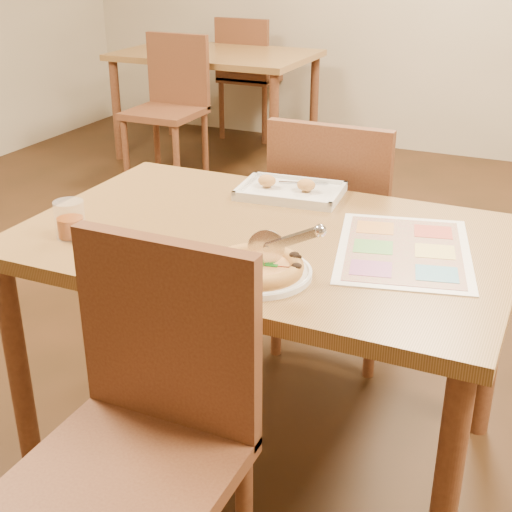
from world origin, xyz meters
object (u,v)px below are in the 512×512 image
at_px(chair_near, 148,403).
at_px(bg_table, 216,65).
at_px(pizza, 256,266).
at_px(pizza_cutter, 283,242).
at_px(bg_chair_near, 171,91).
at_px(bg_chair_far, 247,64).
at_px(plate, 256,273).
at_px(glass_tumbler, 70,221).
at_px(menu, 404,250).
at_px(appetizer_tray, 290,191).
at_px(dining_table, 265,262).
at_px(chair_far, 335,214).

height_order(chair_near, bg_table, chair_near).
bearing_deg(pizza, pizza_cutter, 24.75).
height_order(bg_chair_near, pizza, bg_chair_near).
relative_size(bg_chair_far, pizza, 2.10).
bearing_deg(pizza, bg_chair_far, 115.42).
relative_size(chair_near, plate, 1.78).
bearing_deg(pizza, bg_table, 118.96).
distance_m(bg_table, glass_tumbler, 3.24).
height_order(plate, glass_tumbler, glass_tumbler).
relative_size(bg_chair_near, menu, 1.02).
height_order(bg_chair_near, bg_chair_far, same).
xyz_separation_m(chair_near, glass_tumbler, (-0.46, 0.37, 0.20)).
distance_m(bg_chair_far, plate, 3.93).
xyz_separation_m(bg_chair_far, glass_tumbler, (1.14, -3.54, 0.20)).
bearing_deg(bg_chair_near, menu, -47.66).
xyz_separation_m(bg_chair_far, pizza_cutter, (1.74, -3.53, 0.24)).
height_order(bg_chair_far, pizza, bg_chair_far).
xyz_separation_m(glass_tumbler, menu, (0.82, 0.27, -0.04)).
distance_m(chair_near, menu, 0.76).
height_order(chair_near, appetizer_tray, chair_near).
xyz_separation_m(pizza, pizza_cutter, (0.06, 0.03, 0.06)).
relative_size(dining_table, pizza_cutter, 8.06).
height_order(pizza_cutter, appetizer_tray, pizza_cutter).
relative_size(chair_near, appetizer_tray, 1.44).
height_order(pizza_cutter, menu, pizza_cutter).
bearing_deg(chair_far, glass_tumbler, 61.28).
bearing_deg(plate, chair_far, 95.69).
distance_m(chair_far, pizza, 0.87).
distance_m(chair_far, bg_chair_near, 2.26).
height_order(bg_chair_far, glass_tumbler, bg_chair_far).
xyz_separation_m(bg_table, menu, (1.97, -2.76, 0.09)).
distance_m(dining_table, glass_tumbler, 0.53).
height_order(chair_near, plate, chair_near).
bearing_deg(glass_tumbler, pizza, -1.66).
height_order(chair_far, bg_chair_near, same).
distance_m(pizza_cutter, glass_tumbler, 0.60).
xyz_separation_m(appetizer_tray, glass_tumbler, (-0.40, -0.54, 0.03)).
xyz_separation_m(dining_table, pizza, (0.09, -0.25, 0.11)).
bearing_deg(bg_chair_far, chair_near, 112.29).
xyz_separation_m(chair_near, bg_chair_far, (-1.60, 3.90, 0.00)).
height_order(pizza, pizza_cutter, pizza_cutter).
distance_m(pizza, menu, 0.40).
distance_m(bg_chair_near, pizza, 2.98).
relative_size(pizza_cutter, glass_tumbler, 1.63).
distance_m(dining_table, bg_chair_far, 3.67).
bearing_deg(chair_near, menu, 60.28).
bearing_deg(bg_table, appetizer_tray, -58.15).
bearing_deg(dining_table, bg_chair_near, 126.05).
height_order(dining_table, pizza, pizza).
relative_size(bg_chair_near, glass_tumbler, 4.74).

